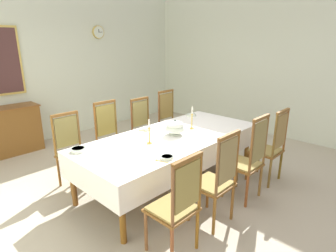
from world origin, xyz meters
TOP-DOWN VIEW (x-y plane):
  - ground at (0.00, 0.00)m, footprint 6.52×6.02m
  - back_wall at (0.00, 3.05)m, footprint 6.52×0.08m
  - right_wall at (3.30, 0.00)m, footprint 0.08×6.02m
  - dining_table at (0.00, -0.29)m, footprint 2.84×1.23m
  - tablecloth at (0.00, -0.29)m, footprint 2.86×1.25m
  - chair_south_a at (-1.04, -1.32)m, footprint 0.44×0.42m
  - chair_north_a at (-1.04, 0.73)m, footprint 0.44×0.42m
  - chair_south_b at (-0.36, -1.32)m, footprint 0.44×0.42m
  - chair_north_b at (-0.36, 0.73)m, footprint 0.44×0.42m
  - chair_south_c at (0.38, -1.32)m, footprint 0.44×0.42m
  - chair_north_c at (0.38, 0.73)m, footprint 0.44×0.42m
  - chair_south_d at (1.06, -1.32)m, footprint 0.44×0.42m
  - chair_north_d at (1.06, 0.73)m, footprint 0.44×0.42m
  - soup_tureen at (0.06, -0.29)m, footprint 0.28×0.28m
  - candlestick_west at (-0.45, -0.29)m, footprint 0.07×0.07m
  - candlestick_east at (0.45, -0.29)m, footprint 0.07×0.07m
  - bowl_near_left at (-0.05, 0.19)m, footprint 0.16×0.16m
  - bowl_near_right at (-0.64, -0.81)m, footprint 0.16×0.16m
  - bowl_far_left at (-1.25, 0.14)m, footprint 0.19×0.19m
  - bowl_far_right at (1.05, 0.20)m, footprint 0.17×0.17m
  - spoon_primary at (-0.16, 0.21)m, footprint 0.04×0.18m
  - spoon_secondary at (-0.76, -0.78)m, footprint 0.06×0.17m
  - mounted_clock at (0.99, 2.98)m, footprint 0.29×0.06m

SIDE VIEW (x-z plane):
  - ground at x=0.00m, z-range -0.04..0.00m
  - chair_north_a at x=-1.04m, z-range 0.02..1.11m
  - chair_south_a at x=-1.04m, z-range 0.02..1.11m
  - chair_north_c at x=0.38m, z-range 0.02..1.12m
  - chair_south_b at x=-0.36m, z-range 0.01..1.16m
  - chair_south_d at x=1.06m, z-range 0.01..1.16m
  - chair_north_d at x=1.06m, z-range 0.01..1.16m
  - chair_north_b at x=-0.36m, z-range 0.01..1.17m
  - chair_south_c at x=0.38m, z-range 0.00..1.19m
  - tablecloth at x=0.00m, z-range 0.52..0.85m
  - dining_table at x=0.00m, z-range 0.31..1.07m
  - spoon_primary at x=-0.16m, z-range 0.76..0.77m
  - spoon_secondary at x=-0.76m, z-range 0.76..0.77m
  - bowl_near_right at x=-0.64m, z-range 0.76..0.80m
  - bowl_far_right at x=1.05m, z-range 0.76..0.80m
  - bowl_near_left at x=-0.05m, z-range 0.76..0.80m
  - bowl_far_left at x=-1.25m, z-range 0.77..0.81m
  - soup_tureen at x=0.06m, z-range 0.76..0.98m
  - candlestick_west at x=-0.45m, z-range 0.73..1.06m
  - candlestick_east at x=0.45m, z-range 0.73..1.08m
  - back_wall at x=0.00m, z-range 0.00..3.55m
  - right_wall at x=3.30m, z-range 0.00..3.55m
  - mounted_clock at x=0.99m, z-range 2.13..2.42m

